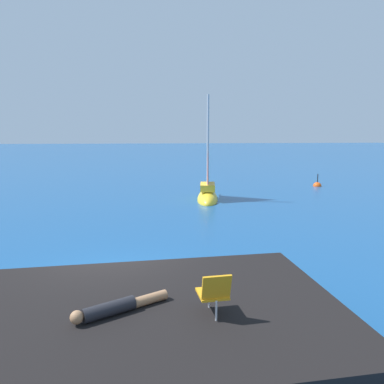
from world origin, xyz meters
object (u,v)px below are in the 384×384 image
(beach_chair, at_px, (214,292))
(marker_buoy, at_px, (317,186))
(sailboat_near, at_px, (208,194))
(person_sunbather, at_px, (117,307))

(beach_chair, relative_size, marker_buoy, 0.71)
(sailboat_near, relative_size, marker_buoy, 5.58)
(person_sunbather, bearing_deg, sailboat_near, 46.68)
(beach_chair, bearing_deg, person_sunbather, 75.09)
(marker_buoy, bearing_deg, sailboat_near, -151.59)
(sailboat_near, bearing_deg, beach_chair, 0.22)
(person_sunbather, xyz_separation_m, beach_chair, (1.64, -0.21, 0.33))
(sailboat_near, height_order, person_sunbather, sailboat_near)
(beach_chair, height_order, marker_buoy, beach_chair)
(person_sunbather, relative_size, marker_buoy, 1.39)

